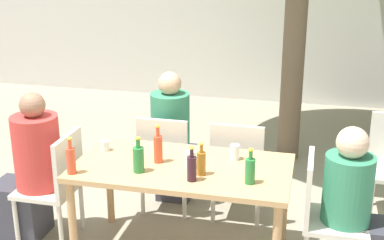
{
  "coord_description": "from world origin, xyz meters",
  "views": [
    {
      "loc": [
        0.91,
        -3.46,
        2.33
      ],
      "look_at": [
        0.0,
        0.3,
        1.0
      ],
      "focal_mm": 50.0,
      "sensor_mm": 36.0,
      "label": 1
    }
  ],
  "objects_px": {
    "amber_bottle_4": "(201,163)",
    "patio_chair_1": "(324,211)",
    "patio_chair_2": "(166,158)",
    "wine_bottle_5": "(192,168)",
    "person_seated_1": "(359,215)",
    "person_seated_2": "(173,144)",
    "green_bottle_3": "(138,159)",
    "dining_table_front": "(182,176)",
    "soda_bottle_1": "(158,148)",
    "green_bottle_2": "(250,170)",
    "person_seated_0": "(30,174)",
    "drinking_glass_2": "(235,152)",
    "patio_chair_3": "(238,165)",
    "patio_chair_0": "(57,181)",
    "drinking_glass_1": "(190,160)",
    "drinking_glass_0": "(105,146)",
    "soda_bottle_0": "(71,160)"
  },
  "relations": [
    {
      "from": "green_bottle_2",
      "to": "person_seated_1",
      "type": "bearing_deg",
      "value": 13.87
    },
    {
      "from": "person_seated_0",
      "to": "green_bottle_2",
      "type": "distance_m",
      "value": 1.8
    },
    {
      "from": "wine_bottle_5",
      "to": "dining_table_front",
      "type": "bearing_deg",
      "value": 118.48
    },
    {
      "from": "dining_table_front",
      "to": "wine_bottle_5",
      "type": "relative_size",
      "value": 6.42
    },
    {
      "from": "drinking_glass_2",
      "to": "patio_chair_1",
      "type": "bearing_deg",
      "value": -16.55
    },
    {
      "from": "person_seated_2",
      "to": "green_bottle_3",
      "type": "relative_size",
      "value": 4.8
    },
    {
      "from": "person_seated_1",
      "to": "drinking_glass_1",
      "type": "relative_size",
      "value": 9.27
    },
    {
      "from": "dining_table_front",
      "to": "drinking_glass_0",
      "type": "bearing_deg",
      "value": 168.0
    },
    {
      "from": "soda_bottle_1",
      "to": "person_seated_2",
      "type": "bearing_deg",
      "value": 98.45
    },
    {
      "from": "green_bottle_3",
      "to": "drinking_glass_2",
      "type": "distance_m",
      "value": 0.73
    },
    {
      "from": "patio_chair_1",
      "to": "drinking_glass_0",
      "type": "relative_size",
      "value": 11.14
    },
    {
      "from": "green_bottle_2",
      "to": "wine_bottle_5",
      "type": "bearing_deg",
      "value": -172.68
    },
    {
      "from": "green_bottle_2",
      "to": "drinking_glass_1",
      "type": "distance_m",
      "value": 0.48
    },
    {
      "from": "person_seated_0",
      "to": "soda_bottle_0",
      "type": "relative_size",
      "value": 4.59
    },
    {
      "from": "patio_chair_0",
      "to": "drinking_glass_0",
      "type": "distance_m",
      "value": 0.48
    },
    {
      "from": "person_seated_1",
      "to": "soda_bottle_1",
      "type": "height_order",
      "value": "person_seated_1"
    },
    {
      "from": "person_seated_2",
      "to": "soda_bottle_0",
      "type": "bearing_deg",
      "value": 71.22
    },
    {
      "from": "person_seated_1",
      "to": "patio_chair_2",
      "type": "bearing_deg",
      "value": 67.69
    },
    {
      "from": "patio_chair_1",
      "to": "green_bottle_2",
      "type": "xyz_separation_m",
      "value": [
        -0.5,
        -0.18,
        0.34
      ]
    },
    {
      "from": "person_seated_1",
      "to": "wine_bottle_5",
      "type": "bearing_deg",
      "value": 101.65
    },
    {
      "from": "patio_chair_3",
      "to": "wine_bottle_5",
      "type": "distance_m",
      "value": 0.96
    },
    {
      "from": "patio_chair_0",
      "to": "patio_chair_2",
      "type": "xyz_separation_m",
      "value": [
        0.71,
        0.65,
        0.0
      ]
    },
    {
      "from": "green_bottle_3",
      "to": "amber_bottle_4",
      "type": "relative_size",
      "value": 1.09
    },
    {
      "from": "patio_chair_2",
      "to": "drinking_glass_2",
      "type": "bearing_deg",
      "value": 146.16
    },
    {
      "from": "patio_chair_3",
      "to": "soda_bottle_1",
      "type": "xyz_separation_m",
      "value": [
        -0.5,
        -0.63,
        0.35
      ]
    },
    {
      "from": "person_seated_1",
      "to": "patio_chair_3",
      "type": "bearing_deg",
      "value": 55.6
    },
    {
      "from": "amber_bottle_4",
      "to": "wine_bottle_5",
      "type": "bearing_deg",
      "value": -111.11
    },
    {
      "from": "green_bottle_2",
      "to": "drinking_glass_1",
      "type": "height_order",
      "value": "green_bottle_2"
    },
    {
      "from": "soda_bottle_0",
      "to": "dining_table_front",
      "type": "bearing_deg",
      "value": 23.66
    },
    {
      "from": "dining_table_front",
      "to": "patio_chair_2",
      "type": "bearing_deg",
      "value": 116.02
    },
    {
      "from": "person_seated_1",
      "to": "green_bottle_2",
      "type": "distance_m",
      "value": 0.84
    },
    {
      "from": "patio_chair_2",
      "to": "person_seated_0",
      "type": "xyz_separation_m",
      "value": [
        -0.94,
        -0.65,
        0.04
      ]
    },
    {
      "from": "green_bottle_2",
      "to": "green_bottle_3",
      "type": "height_order",
      "value": "green_bottle_3"
    },
    {
      "from": "patio_chair_1",
      "to": "soda_bottle_1",
      "type": "xyz_separation_m",
      "value": [
        -1.21,
        0.02,
        0.35
      ]
    },
    {
      "from": "amber_bottle_4",
      "to": "wine_bottle_5",
      "type": "xyz_separation_m",
      "value": [
        -0.04,
        -0.11,
        0.0
      ]
    },
    {
      "from": "dining_table_front",
      "to": "soda_bottle_1",
      "type": "height_order",
      "value": "soda_bottle_1"
    },
    {
      "from": "person_seated_1",
      "to": "person_seated_2",
      "type": "bearing_deg",
      "value": 60.89
    },
    {
      "from": "amber_bottle_4",
      "to": "drinking_glass_0",
      "type": "height_order",
      "value": "amber_bottle_4"
    },
    {
      "from": "dining_table_front",
      "to": "drinking_glass_0",
      "type": "xyz_separation_m",
      "value": [
        -0.66,
        0.14,
        0.12
      ]
    },
    {
      "from": "patio_chair_1",
      "to": "dining_table_front",
      "type": "bearing_deg",
      "value": 90.0
    },
    {
      "from": "person_seated_2",
      "to": "green_bottle_3",
      "type": "xyz_separation_m",
      "value": [
        0.04,
        -1.06,
        0.3
      ]
    },
    {
      "from": "amber_bottle_4",
      "to": "patio_chair_1",
      "type": "bearing_deg",
      "value": 8.34
    },
    {
      "from": "patio_chair_1",
      "to": "green_bottle_3",
      "type": "bearing_deg",
      "value": 97.87
    },
    {
      "from": "patio_chair_1",
      "to": "drinking_glass_1",
      "type": "relative_size",
      "value": 7.3
    },
    {
      "from": "patio_chair_0",
      "to": "amber_bottle_4",
      "type": "distance_m",
      "value": 1.24
    },
    {
      "from": "person_seated_1",
      "to": "person_seated_2",
      "type": "height_order",
      "value": "person_seated_2"
    },
    {
      "from": "patio_chair_1",
      "to": "drinking_glass_2",
      "type": "relative_size",
      "value": 7.74
    },
    {
      "from": "patio_chair_2",
      "to": "wine_bottle_5",
      "type": "xyz_separation_m",
      "value": [
        0.44,
        -0.88,
        0.34
      ]
    },
    {
      "from": "person_seated_0",
      "to": "drinking_glass_0",
      "type": "height_order",
      "value": "person_seated_0"
    },
    {
      "from": "dining_table_front",
      "to": "person_seated_2",
      "type": "distance_m",
      "value": 0.94
    }
  ]
}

